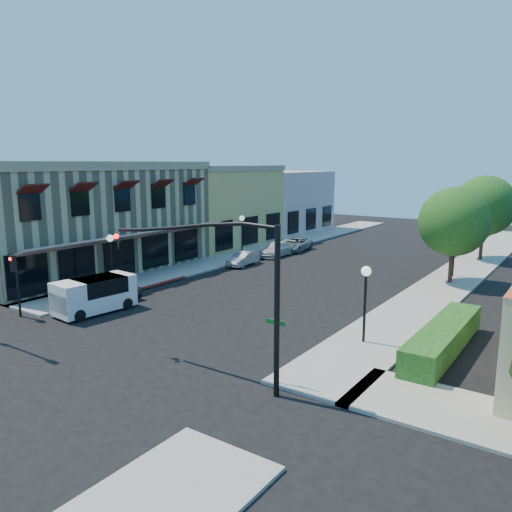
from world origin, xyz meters
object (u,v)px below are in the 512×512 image
Objects in this scene: lamppost_right_near at (366,285)px; parked_car_b at (243,259)px; street_tree_b at (485,206)px; white_van at (94,293)px; parked_car_d at (295,244)px; street_tree_a at (454,222)px; parked_car_a at (115,295)px; parked_car_c at (276,249)px; signal_mast_arm at (227,274)px; lamppost_left_near at (111,248)px; lamppost_left_far at (242,225)px; street_name_sign at (275,341)px; lamppost_right_far at (455,239)px; secondary_signal at (15,274)px.

lamppost_right_near is 18.49m from parked_car_b.
street_tree_b is 1.97× the size of lamppost_right_near.
parked_car_d is at bearing 91.96° from white_van.
street_tree_a is 1.47× the size of parked_car_d.
parked_car_b is at bearing 93.04° from white_van.
parked_car_a is 17.90m from parked_car_c.
lamppost_left_near is at bearing 155.63° from signal_mast_arm.
parked_car_d reaches higher than parked_car_a.
parked_car_b is 0.79× the size of parked_car_c.
lamppost_left_far is at bearing -141.52° from parked_car_c.
parked_car_c is (0.00, 4.89, 0.06)m from parked_car_b.
white_van is 1.30× the size of parked_car_b.
parked_car_b is (2.30, -3.00, -2.18)m from lamppost_left_far.
street_tree_a is at bearing 38.98° from lamppost_left_near.
parked_car_a is (-11.75, 4.50, -3.55)m from signal_mast_arm.
lamppost_left_far is 0.81× the size of white_van.
street_tree_a is 14.08m from lamppost_right_near.
parked_car_a is (2.61, -16.00, -2.20)m from lamppost_left_far.
lamppost_right_far is (1.00, 21.80, 1.04)m from street_name_sign.
lamppost_right_far is 1.06× the size of parked_car_b.
street_tree_a is 15.54m from parked_car_c.
secondary_signal is 17.77m from parked_car_b.
lamppost_left_far reaches higher than parked_car_d.
parked_car_d is at bearing 118.82° from street_name_sign.
white_van is (-13.92, -19.76, -1.65)m from lamppost_right_far.
lamppost_left_near is at bearing -136.74° from lamppost_right_far.
white_van is 1.04× the size of parked_car_c.
parked_car_c is (-13.70, 21.69, -1.08)m from street_name_sign.
signal_mast_arm is 1.82× the size of white_van.
street_name_sign is 0.74× the size of parked_car_b.
lamppost_right_far is (-0.30, 2.00, -1.46)m from street_tree_a.
lamppost_right_near is at bearing 80.22° from street_name_sign.
parked_car_a is 13.00m from parked_car_b.
parked_car_d is (0.00, 3.20, -0.01)m from parked_car_c.
white_van is at bearing -117.12° from street_tree_b.
parked_car_d is (-15.00, 5.10, -3.58)m from street_tree_a.
street_tree_a is at bearing 88.77° from lamppost_right_near.
white_van reaches higher than parked_car_d.
signal_mast_arm is 2.41× the size of secondary_signal.
parked_car_d is at bearing 89.00° from parked_car_c.
lamppost_right_far is (17.00, 16.00, 0.00)m from lamppost_left_near.
street_tree_b is 2.22× the size of parked_car_a.
lamppost_left_near is 1.13× the size of parked_car_a.
street_tree_a is at bearing 0.00° from lamppost_left_far.
parked_car_a is at bearing 65.32° from secondary_signal.
parked_car_b is (-0.31, 13.00, 0.02)m from parked_car_a.
parked_car_d reaches higher than parked_car_b.
street_tree_b is 2.11× the size of secondary_signal.
secondary_signal is 27.98m from lamppost_right_far.
lamppost_right_near is at bearing 21.78° from secondary_signal.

